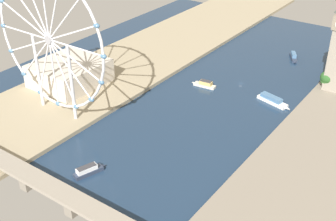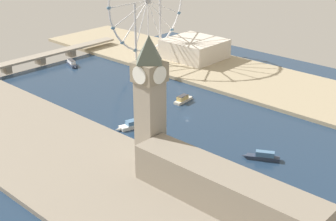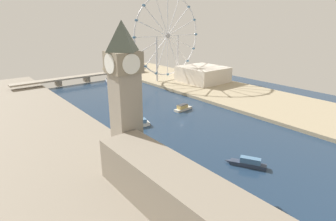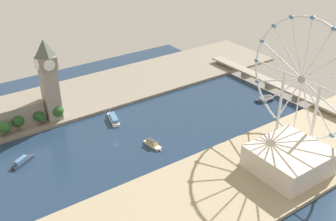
# 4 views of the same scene
# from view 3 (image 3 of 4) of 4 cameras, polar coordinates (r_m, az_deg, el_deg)

# --- Properties ---
(ground_plane) EXTENTS (371.02, 371.02, 0.00)m
(ground_plane) POSITION_cam_3_polar(r_m,az_deg,el_deg) (224.13, 2.91, -2.49)
(ground_plane) COLOR #1E334C
(riverbank_left) EXTENTS (90.00, 520.00, 3.00)m
(riverbank_left) POSITION_cam_3_polar(r_m,az_deg,el_deg) (179.23, -22.29, -9.17)
(riverbank_left) COLOR gray
(riverbank_left) RESTS_ON ground_plane
(riverbank_right) EXTENTS (90.00, 520.00, 3.00)m
(riverbank_right) POSITION_cam_3_polar(r_m,az_deg,el_deg) (296.76, 17.64, 2.30)
(riverbank_right) COLOR tan
(riverbank_right) RESTS_ON ground_plane
(clock_tower) EXTENTS (16.66, 16.66, 77.32)m
(clock_tower) POSITION_cam_3_polar(r_m,az_deg,el_deg) (150.11, -8.97, 3.90)
(clock_tower) COLOR gray
(clock_tower) RESTS_ON riverbank_left
(parliament_block) EXTENTS (22.00, 108.65, 20.34)m
(parliament_block) POSITION_cam_3_polar(r_m,az_deg,el_deg) (112.25, 4.45, -18.65)
(parliament_block) COLOR gray
(parliament_block) RESTS_ON riverbank_left
(tree_row_embankment) EXTENTS (12.98, 87.71, 14.82)m
(tree_row_embankment) POSITION_cam_3_polar(r_m,az_deg,el_deg) (144.40, -1.67, -10.20)
(tree_row_embankment) COLOR #513823
(tree_row_embankment) RESTS_ON riverbank_left
(ferris_wheel) EXTENTS (104.51, 3.20, 107.72)m
(ferris_wheel) POSITION_cam_3_polar(r_m,az_deg,el_deg) (360.75, -0.07, 15.17)
(ferris_wheel) COLOR silver
(ferris_wheel) RESTS_ON riverbank_right
(riverside_hall) EXTENTS (50.11, 53.68, 18.79)m
(riverside_hall) POSITION_cam_3_polar(r_m,az_deg,el_deg) (357.01, 7.25, 7.53)
(riverside_hall) COLOR beige
(riverside_hall) RESTS_ON riverbank_right
(river_bridge) EXTENTS (183.02, 12.42, 8.97)m
(river_bridge) POSITION_cam_3_polar(r_m,az_deg,el_deg) (382.16, -16.66, 6.80)
(river_bridge) COLOR gray
(river_bridge) RESTS_ON ground_plane
(tour_boat_0) EXTENTS (30.32, 12.76, 5.60)m
(tour_boat_0) POSITION_cam_3_polar(r_m,az_deg,el_deg) (215.57, -7.26, -2.83)
(tour_boat_0) COLOR white
(tour_boat_0) RESTS_ON ground_plane
(tour_boat_1) EXTENTS (14.62, 22.31, 5.66)m
(tour_boat_1) POSITION_cam_3_polar(r_m,az_deg,el_deg) (166.35, 16.27, -10.41)
(tour_boat_1) COLOR #2D384C
(tour_boat_1) RESTS_ON ground_plane
(tour_boat_2) EXTENTS (22.16, 7.43, 5.65)m
(tour_boat_2) POSITION_cam_3_polar(r_m,az_deg,el_deg) (253.05, 3.16, 0.57)
(tour_boat_2) COLOR beige
(tour_boat_2) RESTS_ON ground_plane
(tour_boat_3) EXTENTS (10.69, 21.76, 5.89)m
(tour_boat_3) POSITION_cam_3_polar(r_m,az_deg,el_deg) (365.05, -12.33, 5.90)
(tour_boat_3) COLOR #2D384C
(tour_boat_3) RESTS_ON ground_plane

